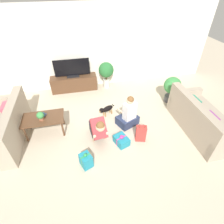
# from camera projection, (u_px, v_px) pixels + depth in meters

# --- Properties ---
(ground_plane) EXTENTS (16.00, 16.00, 0.00)m
(ground_plane) POSITION_uv_depth(u_px,v_px,m) (106.00, 135.00, 4.40)
(ground_plane) COLOR beige
(wall_back) EXTENTS (8.40, 0.06, 2.60)m
(wall_back) POSITION_uv_depth(u_px,v_px,m) (90.00, 48.00, 5.59)
(wall_back) COLOR white
(wall_back) RESTS_ON ground_plane
(sofa_left) EXTENTS (0.92, 1.97, 0.88)m
(sofa_left) POSITION_uv_depth(u_px,v_px,m) (4.00, 129.00, 4.14)
(sofa_left) COLOR tan
(sofa_left) RESTS_ON ground_plane
(sofa_right) EXTENTS (0.92, 1.97, 0.88)m
(sofa_right) POSITION_uv_depth(u_px,v_px,m) (201.00, 120.00, 4.39)
(sofa_right) COLOR tan
(sofa_right) RESTS_ON ground_plane
(coffee_table) EXTENTS (0.98, 0.57, 0.48)m
(coffee_table) POSITION_uv_depth(u_px,v_px,m) (43.00, 119.00, 4.23)
(coffee_table) COLOR brown
(coffee_table) RESTS_ON ground_plane
(tv_console) EXTENTS (1.51, 0.38, 0.51)m
(tv_console) POSITION_uv_depth(u_px,v_px,m) (74.00, 83.00, 5.94)
(tv_console) COLOR brown
(tv_console) RESTS_ON ground_plane
(tv) EXTENTS (1.13, 0.20, 0.59)m
(tv) POSITION_uv_depth(u_px,v_px,m) (72.00, 69.00, 5.61)
(tv) COLOR black
(tv) RESTS_ON tv_console
(potted_plant_corner_right) EXTENTS (0.51, 0.51, 0.82)m
(potted_plant_corner_right) POSITION_uv_depth(u_px,v_px,m) (172.00, 87.00, 5.26)
(potted_plant_corner_right) COLOR #4C4C51
(potted_plant_corner_right) RESTS_ON ground_plane
(potted_plant_back_right) EXTENTS (0.50, 0.50, 0.90)m
(potted_plant_back_right) POSITION_uv_depth(u_px,v_px,m) (106.00, 71.00, 5.87)
(potted_plant_back_right) COLOR beige
(potted_plant_back_right) RESTS_ON ground_plane
(person_kneeling) EXTENTS (0.38, 0.80, 0.78)m
(person_kneeling) POSITION_uv_depth(u_px,v_px,m) (98.00, 129.00, 4.08)
(person_kneeling) COLOR #23232D
(person_kneeling) RESTS_ON ground_plane
(person_sitting) EXTENTS (0.64, 0.60, 0.91)m
(person_sitting) POSITION_uv_depth(u_px,v_px,m) (128.00, 115.00, 4.52)
(person_sitting) COLOR #283351
(person_sitting) RESTS_ON ground_plane
(dog) EXTENTS (0.48, 0.29, 0.32)m
(dog) POSITION_uv_depth(u_px,v_px,m) (106.00, 109.00, 4.88)
(dog) COLOR black
(dog) RESTS_ON ground_plane
(gift_box_a) EXTENTS (0.29, 0.31, 0.37)m
(gift_box_a) POSITION_uv_depth(u_px,v_px,m) (86.00, 160.00, 3.63)
(gift_box_a) COLOR teal
(gift_box_a) RESTS_ON ground_plane
(gift_box_b) EXTENTS (0.38, 0.43, 0.26)m
(gift_box_b) POSITION_uv_depth(u_px,v_px,m) (121.00, 140.00, 4.13)
(gift_box_b) COLOR teal
(gift_box_b) RESTS_ON ground_plane
(gift_bag_a) EXTENTS (0.27, 0.19, 0.46)m
(gift_bag_a) POSITION_uv_depth(u_px,v_px,m) (141.00, 133.00, 4.14)
(gift_bag_a) COLOR red
(gift_bag_a) RESTS_ON ground_plane
(mug) EXTENTS (0.12, 0.08, 0.09)m
(mug) POSITION_uv_depth(u_px,v_px,m) (43.00, 115.00, 4.21)
(mug) COLOR #386BAD
(mug) RESTS_ON coffee_table
(tabletop_plant) EXTENTS (0.17, 0.17, 0.22)m
(tabletop_plant) POSITION_uv_depth(u_px,v_px,m) (40.00, 116.00, 4.06)
(tabletop_plant) COLOR #A36042
(tabletop_plant) RESTS_ON coffee_table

